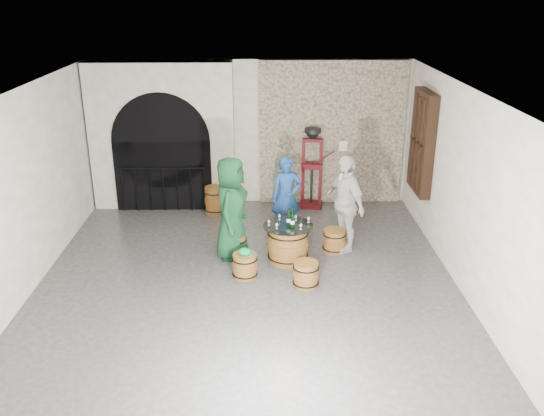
{
  "coord_description": "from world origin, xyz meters",
  "views": [
    {
      "loc": [
        0.28,
        -8.46,
        4.69
      ],
      "look_at": [
        0.43,
        0.85,
        1.05
      ],
      "focal_mm": 38.0,
      "sensor_mm": 36.0,
      "label": 1
    }
  ],
  "objects_px": {
    "wine_bottle_left": "(289,219)",
    "person_green": "(231,208)",
    "barrel_stool_left": "(235,246)",
    "wine_bottle_right": "(293,215)",
    "side_barrel": "(215,200)",
    "corking_press": "(312,162)",
    "person_blue": "(286,197)",
    "barrel_stool_far": "(286,229)",
    "wine_bottle_center": "(292,220)",
    "barrel_table": "(288,243)",
    "barrel_stool_right": "(334,240)",
    "barrel_stool_near_right": "(306,274)",
    "person_white": "(345,204)",
    "barrel_stool_near_left": "(245,266)"
  },
  "relations": [
    {
      "from": "person_green",
      "to": "wine_bottle_right",
      "type": "xyz_separation_m",
      "value": [
        1.1,
        -0.03,
        -0.12
      ]
    },
    {
      "from": "person_green",
      "to": "barrel_stool_near_right",
      "type": "bearing_deg",
      "value": -119.51
    },
    {
      "from": "person_blue",
      "to": "side_barrel",
      "type": "bearing_deg",
      "value": 137.47
    },
    {
      "from": "barrel_stool_far",
      "to": "wine_bottle_left",
      "type": "relative_size",
      "value": 1.36
    },
    {
      "from": "barrel_stool_near_right",
      "to": "person_white",
      "type": "distance_m",
      "value": 1.77
    },
    {
      "from": "wine_bottle_left",
      "to": "person_green",
      "type": "bearing_deg",
      "value": 168.77
    },
    {
      "from": "person_green",
      "to": "wine_bottle_left",
      "type": "height_order",
      "value": "person_green"
    },
    {
      "from": "barrel_stool_left",
      "to": "barrel_stool_near_left",
      "type": "relative_size",
      "value": 1.0
    },
    {
      "from": "wine_bottle_left",
      "to": "side_barrel",
      "type": "xyz_separation_m",
      "value": [
        -1.5,
        2.35,
        -0.52
      ]
    },
    {
      "from": "side_barrel",
      "to": "person_blue",
      "type": "bearing_deg",
      "value": -38.2
    },
    {
      "from": "barrel_table",
      "to": "person_blue",
      "type": "height_order",
      "value": "person_blue"
    },
    {
      "from": "barrel_stool_left",
      "to": "wine_bottle_left",
      "type": "xyz_separation_m",
      "value": [
        0.96,
        -0.19,
        0.61
      ]
    },
    {
      "from": "barrel_stool_far",
      "to": "person_white",
      "type": "bearing_deg",
      "value": -25.56
    },
    {
      "from": "wine_bottle_left",
      "to": "wine_bottle_center",
      "type": "xyz_separation_m",
      "value": [
        0.06,
        -0.09,
        0.0
      ]
    },
    {
      "from": "wine_bottle_center",
      "to": "barrel_stool_right",
      "type": "bearing_deg",
      "value": 30.84
    },
    {
      "from": "barrel_stool_far",
      "to": "person_green",
      "type": "height_order",
      "value": "person_green"
    },
    {
      "from": "person_green",
      "to": "wine_bottle_right",
      "type": "height_order",
      "value": "person_green"
    },
    {
      "from": "barrel_stool_near_left",
      "to": "side_barrel",
      "type": "xyz_separation_m",
      "value": [
        -0.73,
        2.95,
        0.09
      ]
    },
    {
      "from": "barrel_stool_near_left",
      "to": "wine_bottle_right",
      "type": "height_order",
      "value": "wine_bottle_right"
    },
    {
      "from": "corking_press",
      "to": "side_barrel",
      "type": "bearing_deg",
      "value": -162.46
    },
    {
      "from": "wine_bottle_center",
      "to": "side_barrel",
      "type": "distance_m",
      "value": 2.94
    },
    {
      "from": "barrel_table",
      "to": "barrel_stool_near_left",
      "type": "bearing_deg",
      "value": -141.17
    },
    {
      "from": "wine_bottle_left",
      "to": "person_blue",
      "type": "bearing_deg",
      "value": 89.78
    },
    {
      "from": "side_barrel",
      "to": "wine_bottle_left",
      "type": "bearing_deg",
      "value": -57.41
    },
    {
      "from": "person_white",
      "to": "barrel_stool_near_right",
      "type": "bearing_deg",
      "value": -56.69
    },
    {
      "from": "barrel_stool_far",
      "to": "wine_bottle_center",
      "type": "bearing_deg",
      "value": -86.84
    },
    {
      "from": "person_white",
      "to": "wine_bottle_right",
      "type": "bearing_deg",
      "value": -99.7
    },
    {
      "from": "barrel_stool_right",
      "to": "person_white",
      "type": "bearing_deg",
      "value": 23.93
    },
    {
      "from": "wine_bottle_right",
      "to": "barrel_stool_left",
      "type": "bearing_deg",
      "value": 179.02
    },
    {
      "from": "barrel_stool_far",
      "to": "side_barrel",
      "type": "bearing_deg",
      "value": 137.65
    },
    {
      "from": "barrel_stool_left",
      "to": "barrel_stool_right",
      "type": "height_order",
      "value": "same"
    },
    {
      "from": "wine_bottle_right",
      "to": "side_barrel",
      "type": "height_order",
      "value": "wine_bottle_right"
    },
    {
      "from": "wine_bottle_right",
      "to": "wine_bottle_left",
      "type": "bearing_deg",
      "value": -114.64
    },
    {
      "from": "barrel_stool_far",
      "to": "corking_press",
      "type": "bearing_deg",
      "value": 70.19
    },
    {
      "from": "barrel_stool_far",
      "to": "side_barrel",
      "type": "height_order",
      "value": "side_barrel"
    },
    {
      "from": "barrel_stool_near_right",
      "to": "wine_bottle_right",
      "type": "height_order",
      "value": "wine_bottle_right"
    },
    {
      "from": "barrel_stool_right",
      "to": "barrel_stool_near_right",
      "type": "bearing_deg",
      "value": -115.27
    },
    {
      "from": "barrel_table",
      "to": "wine_bottle_center",
      "type": "height_order",
      "value": "wine_bottle_center"
    },
    {
      "from": "barrel_stool_left",
      "to": "corking_press",
      "type": "xyz_separation_m",
      "value": [
        1.59,
        2.51,
        0.83
      ]
    },
    {
      "from": "side_barrel",
      "to": "corking_press",
      "type": "xyz_separation_m",
      "value": [
        2.12,
        0.36,
        0.74
      ]
    },
    {
      "from": "barrel_stool_near_right",
      "to": "side_barrel",
      "type": "height_order",
      "value": "side_barrel"
    },
    {
      "from": "barrel_stool_near_right",
      "to": "person_green",
      "type": "relative_size",
      "value": 0.23
    },
    {
      "from": "person_green",
      "to": "barrel_stool_right",
      "type": "bearing_deg",
      "value": -71.77
    },
    {
      "from": "person_blue",
      "to": "corking_press",
      "type": "xyz_separation_m",
      "value": [
        0.62,
        1.54,
        0.24
      ]
    },
    {
      "from": "wine_bottle_left",
      "to": "side_barrel",
      "type": "bearing_deg",
      "value": 122.59
    },
    {
      "from": "barrel_table",
      "to": "wine_bottle_right",
      "type": "relative_size",
      "value": 2.75
    },
    {
      "from": "barrel_stool_left",
      "to": "barrel_stool_far",
      "type": "distance_m",
      "value": 1.25
    },
    {
      "from": "person_green",
      "to": "corking_press",
      "type": "bearing_deg",
      "value": -21.02
    },
    {
      "from": "barrel_table",
      "to": "side_barrel",
      "type": "bearing_deg",
      "value": 122.46
    },
    {
      "from": "person_blue",
      "to": "barrel_stool_right",
      "type": "bearing_deg",
      "value": -45.49
    }
  ]
}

